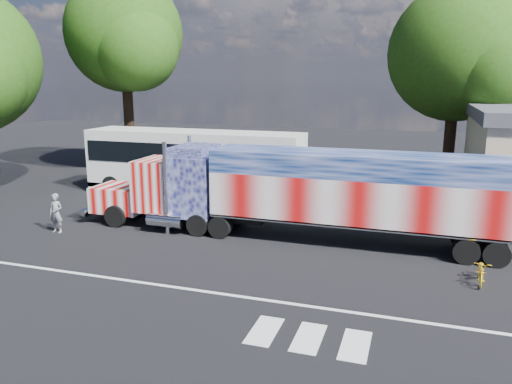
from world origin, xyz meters
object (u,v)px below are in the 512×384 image
(bicycle, at_px, (482,271))
(tree_ne_a, at_px, (459,54))
(woman, at_px, (56,213))
(semi_truck, at_px, (305,191))
(tree_nw_a, at_px, (125,34))
(coach_bus, at_px, (194,162))

(bicycle, xyz_separation_m, tree_ne_a, (-0.30, 16.46, 7.59))
(bicycle, distance_m, tree_ne_a, 18.13)
(woman, bearing_deg, semi_truck, 13.12)
(woman, xyz_separation_m, tree_ne_a, (16.68, 16.25, 7.12))
(semi_truck, bearing_deg, woman, -166.53)
(semi_truck, distance_m, tree_nw_a, 20.33)
(semi_truck, height_order, coach_bus, semi_truck)
(woman, relative_size, tree_nw_a, 0.13)
(coach_bus, xyz_separation_m, tree_ne_a, (14.05, 7.80, 6.09))
(semi_truck, xyz_separation_m, woman, (-10.43, -2.50, -1.19))
(bicycle, relative_size, tree_ne_a, 0.13)
(bicycle, bearing_deg, semi_truck, 162.36)
(semi_truck, bearing_deg, coach_bus, 142.64)
(coach_bus, bearing_deg, bicycle, -31.12)
(coach_bus, relative_size, bicycle, 8.23)
(semi_truck, height_order, woman, semi_truck)
(tree_nw_a, bearing_deg, woman, -70.97)
(coach_bus, xyz_separation_m, woman, (-2.63, -8.45, -1.03))
(coach_bus, height_order, tree_ne_a, tree_ne_a)
(semi_truck, distance_m, woman, 10.79)
(woman, distance_m, bicycle, 16.99)
(tree_ne_a, bearing_deg, semi_truck, -114.44)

